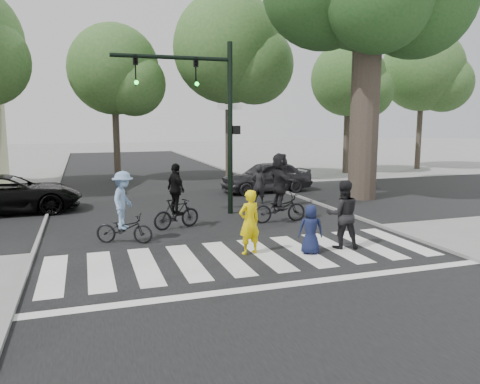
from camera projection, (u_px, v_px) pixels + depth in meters
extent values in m
plane|color=gray|center=(261.00, 268.00, 10.71)|extent=(120.00, 120.00, 0.00)
cube|color=black|center=(206.00, 223.00, 15.40)|extent=(10.00, 70.00, 0.01)
cube|color=black|center=(187.00, 207.00, 18.21)|extent=(70.00, 10.00, 0.01)
cube|color=gray|center=(41.00, 233.00, 13.81)|extent=(0.10, 70.00, 0.10)
cube|color=gray|center=(341.00, 212.00, 16.97)|extent=(0.10, 70.00, 0.10)
cube|color=silver|center=(53.00, 275.00, 10.24)|extent=(0.55, 3.00, 0.01)
cube|color=silver|center=(100.00, 270.00, 10.55)|extent=(0.55, 3.00, 0.01)
cube|color=silver|center=(145.00, 266.00, 10.86)|extent=(0.55, 3.00, 0.01)
cube|color=silver|center=(187.00, 262.00, 11.18)|extent=(0.55, 3.00, 0.01)
cube|color=silver|center=(227.00, 258.00, 11.49)|extent=(0.55, 3.00, 0.01)
cube|color=silver|center=(265.00, 254.00, 11.80)|extent=(0.55, 3.00, 0.01)
cube|color=silver|center=(301.00, 251.00, 12.12)|extent=(0.55, 3.00, 0.01)
cube|color=silver|center=(335.00, 247.00, 12.43)|extent=(0.55, 3.00, 0.01)
cube|color=silver|center=(367.00, 244.00, 12.74)|extent=(0.55, 3.00, 0.01)
cube|color=silver|center=(398.00, 241.00, 13.05)|extent=(0.55, 3.00, 0.01)
cube|color=silver|center=(282.00, 285.00, 9.58)|extent=(10.00, 0.30, 0.01)
cylinder|color=black|center=(230.00, 130.00, 16.43)|extent=(0.18, 0.18, 6.00)
cylinder|color=black|center=(172.00, 57.00, 15.44)|extent=(4.00, 0.14, 0.14)
imported|color=black|center=(196.00, 72.00, 15.76)|extent=(0.16, 0.20, 1.00)
sphere|color=#19E533|center=(197.00, 84.00, 15.70)|extent=(0.14, 0.14, 0.14)
imported|color=black|center=(136.00, 70.00, 15.13)|extent=(0.16, 0.20, 1.00)
sphere|color=#19E533|center=(136.00, 82.00, 15.08)|extent=(0.14, 0.14, 0.14)
cube|color=black|center=(236.00, 130.00, 16.50)|extent=(0.28, 0.18, 0.30)
cube|color=#FF660C|center=(239.00, 130.00, 16.54)|extent=(0.02, 0.14, 0.20)
cube|color=white|center=(230.00, 107.00, 16.31)|extent=(0.90, 0.04, 0.18)
cylinder|color=brown|center=(364.00, 116.00, 19.54)|extent=(1.20, 1.20, 7.00)
cylinder|color=brown|center=(377.00, 41.00, 18.99)|extent=(1.29, 1.74, 2.93)
cylinder|color=brown|center=(116.00, 130.00, 25.40)|extent=(0.36, 0.36, 5.60)
sphere|color=#33652B|center=(114.00, 69.00, 24.90)|extent=(4.80, 4.80, 4.80)
sphere|color=#33652B|center=(134.00, 84.00, 24.65)|extent=(3.36, 3.36, 3.36)
cylinder|color=brown|center=(229.00, 119.00, 25.97)|extent=(0.36, 0.36, 6.72)
sphere|color=#33652B|center=(228.00, 48.00, 25.37)|extent=(6.00, 6.00, 6.00)
sphere|color=#33652B|center=(255.00, 65.00, 25.05)|extent=(4.20, 4.20, 4.20)
cylinder|color=brown|center=(347.00, 130.00, 29.32)|extent=(0.36, 0.36, 5.46)
sphere|color=#33652B|center=(348.00, 79.00, 28.84)|extent=(4.60, 4.60, 4.60)
sphere|color=#33652B|center=(367.00, 91.00, 28.60)|extent=(3.22, 3.22, 3.22)
cylinder|color=brown|center=(420.00, 123.00, 31.70)|extent=(0.36, 0.36, 6.16)
sphere|color=#33652B|center=(423.00, 70.00, 31.16)|extent=(5.40, 5.40, 5.40)
sphere|color=#33652B|center=(444.00, 83.00, 30.88)|extent=(3.78, 3.78, 3.78)
imported|color=yellow|center=(249.00, 222.00, 11.73)|extent=(0.68, 0.53, 1.64)
imported|color=#161C40|center=(311.00, 229.00, 11.77)|extent=(0.72, 0.59, 1.27)
imported|color=black|center=(343.00, 214.00, 12.27)|extent=(1.04, 0.91, 1.81)
imported|color=black|center=(124.00, 228.00, 12.81)|extent=(1.66, 1.12, 0.83)
imported|color=#7597C3|center=(123.00, 200.00, 12.69)|extent=(0.94, 1.17, 1.58)
imported|color=black|center=(177.00, 214.00, 14.54)|extent=(1.62, 0.89, 0.94)
imported|color=black|center=(176.00, 189.00, 14.42)|extent=(0.66, 1.02, 1.62)
imported|color=black|center=(280.00, 208.00, 15.41)|extent=(1.82, 0.66, 0.95)
imported|color=black|center=(280.00, 181.00, 15.27)|extent=(0.56, 1.70, 1.82)
imported|color=black|center=(8.00, 194.00, 16.89)|extent=(5.14, 2.51, 1.41)
imported|color=#313034|center=(266.00, 177.00, 21.79)|extent=(4.38, 2.04, 1.45)
imported|color=black|center=(259.00, 184.00, 18.76)|extent=(0.68, 0.58, 1.57)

